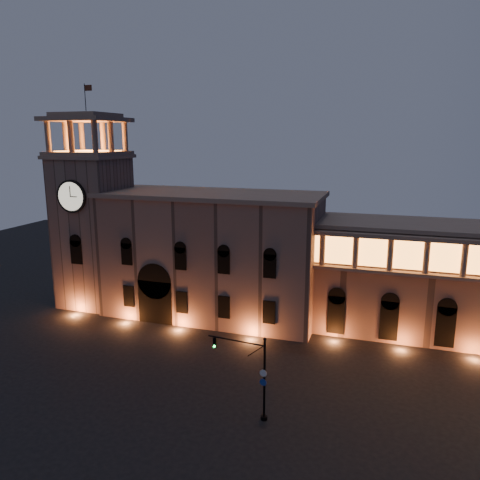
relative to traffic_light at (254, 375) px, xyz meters
The scene contains 5 objects.
ground 11.79m from the traffic_light, behind, with size 160.00×160.00×0.00m, color black.
government_building 26.87m from the traffic_light, 119.51° to the left, with size 30.80×12.80×17.60m.
clock_tower 39.33m from the traffic_light, 144.94° to the left, with size 9.80×9.80×32.40m.
colonnade_wing 32.84m from the traffic_light, 49.96° to the left, with size 40.60×11.50×14.50m.
traffic_light is the anchor object (origin of this frame).
Camera 1 is at (21.45, -37.91, 24.95)m, focal length 35.00 mm.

